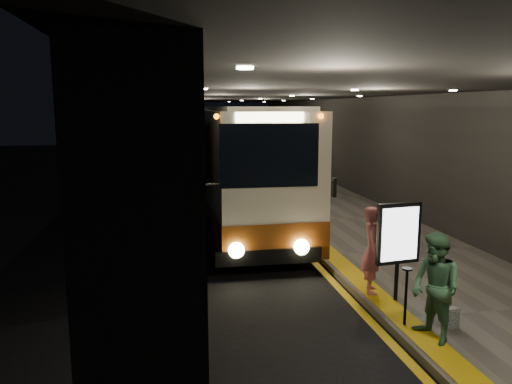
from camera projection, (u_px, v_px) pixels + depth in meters
ground at (228, 278)px, 11.80m from camera, size 90.00×90.00×0.00m
lane_line_white at (155, 230)px, 16.34m from camera, size 0.12×50.00×0.01m
kerb_stripe_yellow at (279, 225)px, 17.05m from camera, size 0.18×50.00×0.01m
sidewalk at (346, 220)px, 17.45m from camera, size 4.50×50.00×0.15m
tactile_strip at (293, 220)px, 17.11m from camera, size 0.50×50.00×0.01m
terminal_wall at (410, 136)px, 17.35m from camera, size 0.10×50.00×6.00m
support_columns at (162, 167)px, 15.06m from camera, size 0.80×24.80×4.40m
canopy at (284, 88)px, 16.31m from camera, size 9.00×50.00×0.40m
coach_main at (234, 169)px, 17.27m from camera, size 2.96×12.54×3.89m
coach_second at (210, 147)px, 27.59m from camera, size 3.13×12.31×3.84m
passenger_boarding at (372, 250)px, 10.32m from camera, size 0.61×0.76×1.83m
passenger_waiting_green at (436, 288)px, 8.15m from camera, size 0.72×0.98×1.83m
bag_polka at (450, 318)px, 8.73m from camera, size 0.31×0.16×0.37m
info_sign at (399, 235)px, 9.78m from camera, size 0.95×0.24×2.00m
stanchion_post at (406, 297)px, 8.79m from camera, size 0.05×0.05×1.04m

